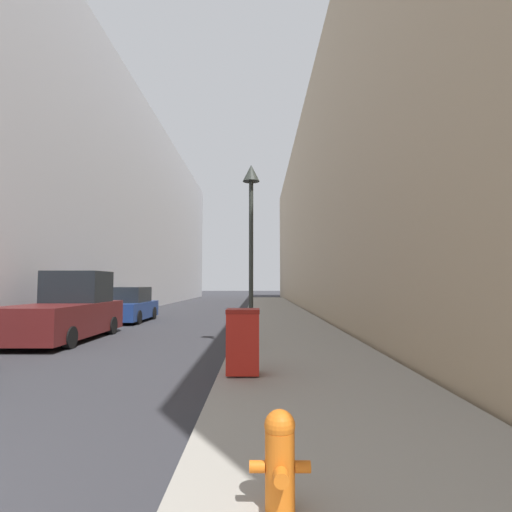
{
  "coord_description": "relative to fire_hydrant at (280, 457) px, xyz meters",
  "views": [
    {
      "loc": [
        4.11,
        -2.28,
        1.86
      ],
      "look_at": [
        3.98,
        19.72,
        3.38
      ],
      "focal_mm": 28.0,
      "sensor_mm": 36.0,
      "label": 1
    }
  ],
  "objects": [
    {
      "name": "sidewalk_right",
      "position": [
        0.98,
        17.12,
        -0.46
      ],
      "size": [
        3.83,
        60.0,
        0.14
      ],
      "color": "#9E998E",
      "rests_on": "ground"
    },
    {
      "name": "building_left_glass",
      "position": [
        -14.42,
        25.12,
        7.15
      ],
      "size": [
        12.0,
        60.0,
        15.36
      ],
      "color": "#BCBCC1",
      "rests_on": "ground"
    },
    {
      "name": "building_right_stone",
      "position": [
        9.0,
        25.12,
        6.65
      ],
      "size": [
        12.0,
        60.0,
        14.37
      ],
      "color": "tan",
      "rests_on": "ground"
    },
    {
      "name": "fire_hydrant",
      "position": [
        0.0,
        0.0,
        0.0
      ],
      "size": [
        0.47,
        0.36,
        0.75
      ],
      "color": "orange",
      "rests_on": "sidewalk_right"
    },
    {
      "name": "trash_bin",
      "position": [
        -0.46,
        4.53,
        0.24
      ],
      "size": [
        0.63,
        0.61,
        1.24
      ],
      "color": "red",
      "rests_on": "sidewalk_right"
    },
    {
      "name": "lamppost",
      "position": [
        -0.37,
        8.29,
        3.3
      ],
      "size": [
        0.49,
        0.49,
        5.19
      ],
      "color": "#2D332D",
      "rests_on": "sidewalk_right"
    },
    {
      "name": "pickup_truck",
      "position": [
        -6.55,
        10.2,
        0.39
      ],
      "size": [
        2.17,
        5.3,
        2.29
      ],
      "color": "#561919",
      "rests_on": "ground"
    },
    {
      "name": "parked_sedan_near",
      "position": [
        -6.49,
        16.46,
        0.23
      ],
      "size": [
        1.86,
        4.35,
        1.69
      ],
      "color": "navy",
      "rests_on": "ground"
    }
  ]
}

